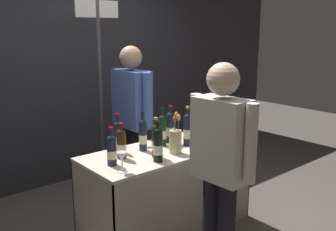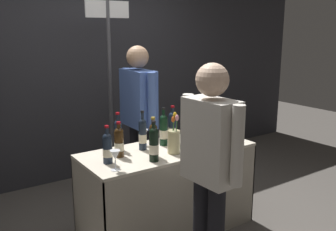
{
  "view_description": "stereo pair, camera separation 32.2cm",
  "coord_description": "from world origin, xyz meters",
  "px_view_note": "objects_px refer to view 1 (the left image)",
  "views": [
    {
      "loc": [
        -2.03,
        -2.4,
        1.82
      ],
      "look_at": [
        0.0,
        0.0,
        1.09
      ],
      "focal_mm": 39.9,
      "sensor_mm": 36.0,
      "label": 1
    },
    {
      "loc": [
        -1.77,
        -2.6,
        1.82
      ],
      "look_at": [
        0.0,
        0.0,
        1.09
      ],
      "focal_mm": 39.9,
      "sensor_mm": 36.0,
      "label": 2
    }
  ],
  "objects_px": {
    "flower_vase": "(175,140)",
    "booth_signpost": "(100,76)",
    "featured_wine_bottle": "(158,144)",
    "wine_glass_mid": "(173,135)",
    "display_bottle_0": "(156,140)",
    "wine_glass_near_taster": "(122,157)",
    "vendor_presenter": "(132,110)",
    "taster_foreground_right": "(221,158)",
    "wine_glass_near_vendor": "(143,134)",
    "tasting_table": "(168,176)"
  },
  "relations": [
    {
      "from": "wine_glass_near_vendor",
      "to": "wine_glass_mid",
      "type": "bearing_deg",
      "value": -42.42
    },
    {
      "from": "wine_glass_mid",
      "to": "wine_glass_near_vendor",
      "type": "bearing_deg",
      "value": 137.58
    },
    {
      "from": "vendor_presenter",
      "to": "taster_foreground_right",
      "type": "height_order",
      "value": "vendor_presenter"
    },
    {
      "from": "flower_vase",
      "to": "wine_glass_near_taster",
      "type": "bearing_deg",
      "value": -172.76
    },
    {
      "from": "wine_glass_near_vendor",
      "to": "wine_glass_near_taster",
      "type": "distance_m",
      "value": 0.66
    },
    {
      "from": "tasting_table",
      "to": "wine_glass_mid",
      "type": "height_order",
      "value": "wine_glass_mid"
    },
    {
      "from": "wine_glass_mid",
      "to": "tasting_table",
      "type": "bearing_deg",
      "value": -161.89
    },
    {
      "from": "vendor_presenter",
      "to": "taster_foreground_right",
      "type": "bearing_deg",
      "value": -10.17
    },
    {
      "from": "featured_wine_bottle",
      "to": "wine_glass_mid",
      "type": "height_order",
      "value": "featured_wine_bottle"
    },
    {
      "from": "tasting_table",
      "to": "display_bottle_0",
      "type": "distance_m",
      "value": 0.47
    },
    {
      "from": "wine_glass_near_vendor",
      "to": "booth_signpost",
      "type": "height_order",
      "value": "booth_signpost"
    },
    {
      "from": "vendor_presenter",
      "to": "featured_wine_bottle",
      "type": "bearing_deg",
      "value": -21.8
    },
    {
      "from": "booth_signpost",
      "to": "display_bottle_0",
      "type": "bearing_deg",
      "value": -100.42
    },
    {
      "from": "wine_glass_near_taster",
      "to": "flower_vase",
      "type": "relative_size",
      "value": 0.43
    },
    {
      "from": "display_bottle_0",
      "to": "featured_wine_bottle",
      "type": "bearing_deg",
      "value": -119.67
    },
    {
      "from": "featured_wine_bottle",
      "to": "wine_glass_near_taster",
      "type": "relative_size",
      "value": 2.14
    },
    {
      "from": "featured_wine_bottle",
      "to": "booth_signpost",
      "type": "bearing_deg",
      "value": 78.07
    },
    {
      "from": "tasting_table",
      "to": "display_bottle_0",
      "type": "xyz_separation_m",
      "value": [
        -0.22,
        -0.1,
        0.4
      ]
    },
    {
      "from": "tasting_table",
      "to": "taster_foreground_right",
      "type": "xyz_separation_m",
      "value": [
        -0.18,
        -0.78,
        0.42
      ]
    },
    {
      "from": "wine_glass_mid",
      "to": "taster_foreground_right",
      "type": "relative_size",
      "value": 0.08
    },
    {
      "from": "tasting_table",
      "to": "featured_wine_bottle",
      "type": "relative_size",
      "value": 4.67
    },
    {
      "from": "tasting_table",
      "to": "vendor_presenter",
      "type": "relative_size",
      "value": 0.93
    },
    {
      "from": "wine_glass_near_taster",
      "to": "vendor_presenter",
      "type": "height_order",
      "value": "vendor_presenter"
    },
    {
      "from": "flower_vase",
      "to": "booth_signpost",
      "type": "xyz_separation_m",
      "value": [
        0.05,
        1.3,
        0.41
      ]
    },
    {
      "from": "flower_vase",
      "to": "tasting_table",
      "type": "bearing_deg",
      "value": 77.37
    },
    {
      "from": "wine_glass_mid",
      "to": "vendor_presenter",
      "type": "bearing_deg",
      "value": 87.64
    },
    {
      "from": "wine_glass_mid",
      "to": "booth_signpost",
      "type": "height_order",
      "value": "booth_signpost"
    },
    {
      "from": "display_bottle_0",
      "to": "vendor_presenter",
      "type": "relative_size",
      "value": 0.2
    },
    {
      "from": "wine_glass_mid",
      "to": "vendor_presenter",
      "type": "xyz_separation_m",
      "value": [
        0.03,
        0.69,
        0.11
      ]
    },
    {
      "from": "wine_glass_mid",
      "to": "vendor_presenter",
      "type": "relative_size",
      "value": 0.08
    },
    {
      "from": "display_bottle_0",
      "to": "wine_glass_near_vendor",
      "type": "height_order",
      "value": "display_bottle_0"
    },
    {
      "from": "vendor_presenter",
      "to": "wine_glass_mid",
      "type": "bearing_deg",
      "value": -1.13
    },
    {
      "from": "flower_vase",
      "to": "taster_foreground_right",
      "type": "xyz_separation_m",
      "value": [
        -0.16,
        -0.65,
        0.05
      ]
    },
    {
      "from": "wine_glass_near_vendor",
      "to": "wine_glass_near_taster",
      "type": "height_order",
      "value": "wine_glass_near_taster"
    },
    {
      "from": "wine_glass_mid",
      "to": "wine_glass_near_taster",
      "type": "bearing_deg",
      "value": -161.52
    },
    {
      "from": "wine_glass_near_vendor",
      "to": "featured_wine_bottle",
      "type": "bearing_deg",
      "value": -110.87
    },
    {
      "from": "display_bottle_0",
      "to": "wine_glass_near_taster",
      "type": "bearing_deg",
      "value": -165.65
    },
    {
      "from": "display_bottle_0",
      "to": "taster_foreground_right",
      "type": "bearing_deg",
      "value": -87.16
    },
    {
      "from": "wine_glass_near_vendor",
      "to": "vendor_presenter",
      "type": "relative_size",
      "value": 0.09
    },
    {
      "from": "wine_glass_near_taster",
      "to": "taster_foreground_right",
      "type": "xyz_separation_m",
      "value": [
        0.43,
        -0.57,
        0.05
      ]
    },
    {
      "from": "display_bottle_0",
      "to": "taster_foreground_right",
      "type": "distance_m",
      "value": 0.68
    },
    {
      "from": "tasting_table",
      "to": "booth_signpost",
      "type": "distance_m",
      "value": 1.41
    },
    {
      "from": "featured_wine_bottle",
      "to": "display_bottle_0",
      "type": "bearing_deg",
      "value": 60.33
    },
    {
      "from": "taster_foreground_right",
      "to": "wine_glass_mid",
      "type": "bearing_deg",
      "value": -21.49
    },
    {
      "from": "display_bottle_0",
      "to": "wine_glass_mid",
      "type": "bearing_deg",
      "value": 23.54
    },
    {
      "from": "wine_glass_near_vendor",
      "to": "wine_glass_mid",
      "type": "relative_size",
      "value": 1.09
    },
    {
      "from": "featured_wine_bottle",
      "to": "taster_foreground_right",
      "type": "bearing_deg",
      "value": -81.25
    },
    {
      "from": "tasting_table",
      "to": "wine_glass_mid",
      "type": "bearing_deg",
      "value": 18.11
    },
    {
      "from": "wine_glass_near_taster",
      "to": "vendor_presenter",
      "type": "bearing_deg",
      "value": 51.56
    },
    {
      "from": "wine_glass_near_vendor",
      "to": "vendor_presenter",
      "type": "distance_m",
      "value": 0.56
    }
  ]
}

